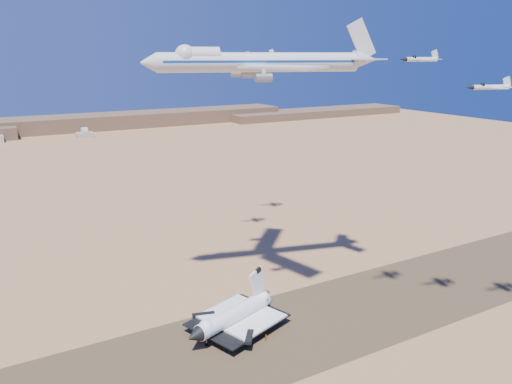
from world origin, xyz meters
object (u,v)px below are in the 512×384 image
crew_c (266,339)px  crew_a (258,331)px  chase_jet_b (490,87)px  chase_jet_e (261,55)px  chase_jet_d (236,58)px  crew_b (266,336)px  shuttle (233,317)px  chase_jet_a (421,59)px  carrier_747 (254,62)px

crew_c → crew_a: bearing=-43.4°
chase_jet_b → chase_jet_e: 129.14m
chase_jet_d → crew_b: bearing=-99.7°
chase_jet_d → chase_jet_e: size_ratio=0.95×
shuttle → chase_jet_d: (36.26, 66.28, 86.47)m
crew_c → chase_jet_a: 102.21m
chase_jet_a → chase_jet_d: 95.65m
carrier_747 → crew_a: 94.53m
carrier_747 → crew_c: bearing=-98.2°
carrier_747 → chase_jet_e: 78.01m
crew_a → crew_b: 4.21m
crew_c → chase_jet_d: chase_jet_d is taller
carrier_747 → crew_b: size_ratio=55.32×
crew_b → carrier_747: bearing=-42.3°
chase_jet_a → crew_a: bearing=158.7°
shuttle → crew_b: 13.18m
shuttle → chase_jet_b: 110.58m
shuttle → chase_jet_d: size_ratio=2.76×
shuttle → carrier_747: 90.11m
crew_b → chase_jet_d: chase_jet_d is taller
crew_c → chase_jet_b: (59.83, -29.89, 82.83)m
crew_c → chase_jet_a: bearing=-154.1°
carrier_747 → chase_jet_a: carrier_747 is taller
carrier_747 → chase_jet_b: (45.95, -62.51, -6.75)m
chase_jet_d → crew_a: bearing=-101.4°
chase_jet_a → chase_jet_e: (11.39, 115.87, 1.16)m
crew_b → crew_c: crew_c is taller
crew_c → chase_jet_e: size_ratio=0.11×
shuttle → chase_jet_b: (66.11, -41.25, 78.46)m
chase_jet_b → chase_jet_d: (-29.86, 107.52, 8.01)m
crew_b → chase_jet_a: (42.75, -18.28, 90.87)m
chase_jet_a → chase_jet_e: bearing=90.3°
crew_a → crew_b: crew_a is taller
carrier_747 → chase_jet_e: bearing=73.0°
carrier_747 → crew_a: carrier_747 is taller
chase_jet_d → crew_c: bearing=-100.0°
shuttle → crew_b: shuttle is taller
chase_jet_d → shuttle: bearing=-107.6°
chase_jet_b → chase_jet_e: size_ratio=1.00×
shuttle → chase_jet_a: size_ratio=2.76×
chase_jet_b → chase_jet_d: chase_jet_d is taller
chase_jet_b → chase_jet_d: bearing=121.0°
shuttle → chase_jet_b: bearing=-51.2°
chase_jet_a → chase_jet_d: (-13.70, 94.67, 0.01)m
chase_jet_d → chase_jet_e: 32.87m
chase_jet_d → chase_jet_e: (25.09, 21.21, 1.15)m
chase_jet_e → crew_a: bearing=-102.2°
crew_b → chase_jet_d: bearing=-40.7°
shuttle → chase_jet_a: (49.95, -28.39, 86.46)m
carrier_747 → chase_jet_d: carrier_747 is taller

